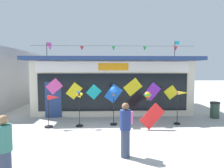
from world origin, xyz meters
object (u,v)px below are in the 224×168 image
at_px(display_kite_on_ground, 152,116).
at_px(trash_bin, 215,110).
at_px(wind_spinner_right, 181,100).
at_px(wind_spinner_far_left, 52,105).
at_px(wind_spinner_center_left, 114,95).
at_px(wind_spinner_center_right, 148,99).
at_px(wind_spinner_left, 79,106).
at_px(person_mid_plaza, 126,128).
at_px(kite_shop_building, 112,84).
at_px(person_near_camera, 4,151).

bearing_deg(display_kite_on_ground, trash_bin, 25.98).
height_order(wind_spinner_right, display_kite_on_ground, wind_spinner_right).
xyz_separation_m(wind_spinner_far_left, wind_spinner_center_left, (2.85, 0.29, 0.38)).
distance_m(wind_spinner_center_right, display_kite_on_ground, 1.01).
bearing_deg(wind_spinner_center_right, wind_spinner_right, -0.54).
height_order(wind_spinner_left, trash_bin, wind_spinner_left).
bearing_deg(wind_spinner_center_right, person_mid_plaza, -112.26).
distance_m(wind_spinner_far_left, wind_spinner_left, 1.23).
bearing_deg(wind_spinner_far_left, wind_spinner_center_right, 3.81).
bearing_deg(trash_bin, wind_spinner_left, -169.17).
bearing_deg(display_kite_on_ground, person_mid_plaza, -118.51).
bearing_deg(wind_spinner_center_left, wind_spinner_left, -172.00).
height_order(kite_shop_building, person_mid_plaza, kite_shop_building).
bearing_deg(wind_spinner_center_left, wind_spinner_center_right, 0.33).
height_order(wind_spinner_right, trash_bin, wind_spinner_right).
bearing_deg(wind_spinner_right, trash_bin, 26.38).
distance_m(person_mid_plaza, trash_bin, 7.22).
xyz_separation_m(person_mid_plaza, trash_bin, (5.46, 4.70, -0.44)).
bearing_deg(kite_shop_building, wind_spinner_left, -110.48).
distance_m(wind_spinner_center_left, wind_spinner_center_right, 1.66).
bearing_deg(wind_spinner_left, wind_spinner_center_right, 4.15).
relative_size(wind_spinner_left, trash_bin, 1.91).
xyz_separation_m(wind_spinner_center_left, wind_spinner_center_right, (1.65, 0.01, -0.19)).
xyz_separation_m(wind_spinner_left, wind_spinner_center_left, (1.62, 0.23, 0.46)).
height_order(wind_spinner_center_left, person_mid_plaza, wind_spinner_center_left).
height_order(wind_spinner_left, wind_spinner_right, wind_spinner_left).
xyz_separation_m(wind_spinner_center_right, person_mid_plaza, (-1.45, -3.54, -0.35)).
relative_size(wind_spinner_left, wind_spinner_center_right, 1.05).
bearing_deg(person_near_camera, wind_spinner_right, -14.55).
distance_m(kite_shop_building, person_near_camera, 9.75).
bearing_deg(wind_spinner_center_left, wind_spinner_right, -0.11).
bearing_deg(person_near_camera, wind_spinner_center_right, -5.27).
distance_m(kite_shop_building, wind_spinner_left, 4.86).
height_order(kite_shop_building, wind_spinner_center_left, kite_shop_building).
distance_m(person_near_camera, display_kite_on_ground, 6.13).
height_order(wind_spinner_center_right, person_near_camera, person_near_camera).
height_order(person_mid_plaza, display_kite_on_ground, person_mid_plaza).
bearing_deg(wind_spinner_left, person_mid_plaza, -61.16).
relative_size(kite_shop_building, wind_spinner_far_left, 6.41).
relative_size(wind_spinner_right, person_mid_plaza, 0.97).
distance_m(person_mid_plaza, display_kite_on_ground, 3.16).
bearing_deg(wind_spinner_right, wind_spinner_left, -177.42).
bearing_deg(wind_spinner_center_left, person_mid_plaza, -86.78).
xyz_separation_m(kite_shop_building, wind_spinner_right, (3.24, -4.28, -0.53)).
distance_m(wind_spinner_left, wind_spinner_center_right, 3.29).
height_order(kite_shop_building, trash_bin, kite_shop_building).
xyz_separation_m(wind_spinner_center_right, wind_spinner_right, (1.65, -0.02, -0.07)).
distance_m(wind_spinner_far_left, wind_spinner_right, 6.16).
bearing_deg(kite_shop_building, wind_spinner_center_left, -90.83).
height_order(kite_shop_building, wind_spinner_center_right, kite_shop_building).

